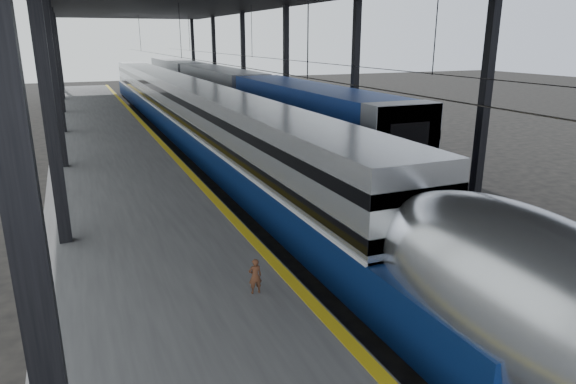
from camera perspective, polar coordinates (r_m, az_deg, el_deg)
ground at (r=13.54m, az=3.21°, el=-13.15°), size 160.00×160.00×0.00m
platform at (r=31.19m, az=-19.27°, el=4.24°), size 6.00×80.00×1.00m
yellow_strip at (r=31.38m, az=-14.25°, el=5.68°), size 0.30×80.00×0.01m
rails at (r=32.71m, az=-5.10°, el=4.91°), size 6.52×80.00×0.16m
tgv_train at (r=34.82m, az=-10.78°, el=8.41°), size 2.80×65.20×4.02m
second_train at (r=45.84m, az=-7.42°, el=10.86°), size 3.10×56.05×4.27m
child at (r=12.11m, az=-3.67°, el=-9.31°), size 0.33×0.22×0.87m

